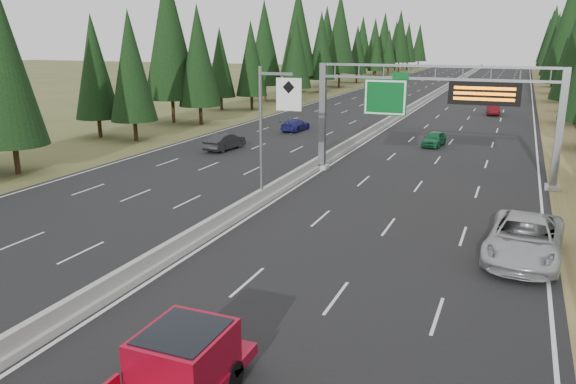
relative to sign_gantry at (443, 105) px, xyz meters
The scene contains 18 objects.
road 46.29m from the sign_gantry, 101.18° to the left, with size 32.00×260.00×0.08m, color black.
shoulder_right 46.28m from the sign_gantry, 78.86° to the left, with size 3.60×260.00×0.06m, color olive.
shoulder_left 52.70m from the sign_gantry, 120.63° to the left, with size 3.60×260.00×0.06m, color #434B23.
median_barrier 46.25m from the sign_gantry, 101.18° to the left, with size 0.70×260.00×0.85m.
sign_gantry is the anchor object (origin of this frame).
hov_sign_pole 12.96m from the sign_gantry, 130.04° to the right, with size 2.80×0.50×8.00m.
tree_row_left 48.91m from the sign_gantry, 129.60° to the left, with size 11.41×241.04×18.77m.
silver_minivan 15.13m from the sign_gantry, 67.38° to the right, with size 3.08×6.69×1.86m, color #A7A8AC.
red_pickup 28.79m from the sign_gantry, 95.66° to the right, with size 2.27×6.35×2.07m.
car_ahead_green 13.77m from the sign_gantry, 99.41° to the left, with size 1.59×3.96×1.35m, color #155E34.
car_ahead_dkred 38.37m from the sign_gantry, 87.46° to the left, with size 1.52×4.35×1.43m, color #500B11.
car_ahead_dkgrey 58.35m from the sign_gantry, 87.79° to the left, with size 2.15×5.28×1.53m, color black.
car_ahead_white 66.79m from the sign_gantry, 93.77° to the left, with size 2.13×4.62×1.28m, color #B6B6B6.
car_ahead_far 88.67m from the sign_gantry, 93.89° to the left, with size 1.72×4.28×1.46m, color black.
car_onc_near 19.87m from the sign_gantry, 168.15° to the left, with size 1.58×4.54×1.49m, color black.
car_onc_blue 23.95m from the sign_gantry, 136.61° to the left, with size 1.82×4.48×1.30m, color navy.
car_onc_white 45.70m from the sign_gantry, 105.36° to the left, with size 1.66×4.13×1.41m, color white.
car_onc_far 68.62m from the sign_gantry, 105.06° to the left, with size 2.50×5.43×1.51m, color black.
Camera 1 is at (13.71, -4.18, 9.57)m, focal length 35.00 mm.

